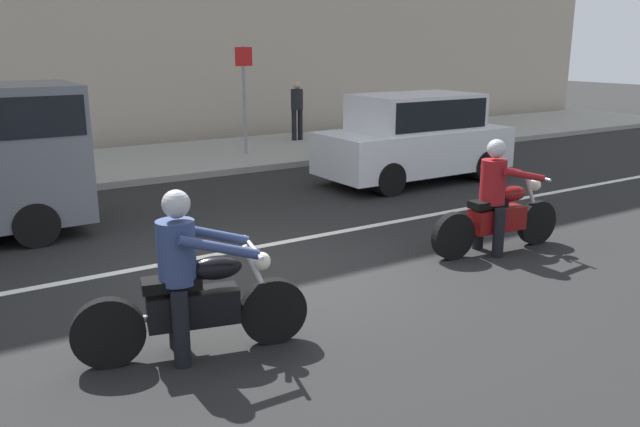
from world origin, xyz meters
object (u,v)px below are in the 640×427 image
(motorcycle_with_rider_denim_blue, at_px, (191,289))
(motorcycle_with_rider_crimson, at_px, (497,206))
(street_sign_post, at_px, (244,90))
(parked_hatchback_white, at_px, (415,137))
(pedestrian_bystander, at_px, (297,106))

(motorcycle_with_rider_denim_blue, distance_m, motorcycle_with_rider_crimson, 4.70)
(motorcycle_with_rider_denim_blue, relative_size, street_sign_post, 0.81)
(motorcycle_with_rider_crimson, bearing_deg, parked_hatchback_white, 63.13)
(motorcycle_with_rider_crimson, height_order, parked_hatchback_white, parked_hatchback_white)
(parked_hatchback_white, bearing_deg, motorcycle_with_rider_crimson, -116.87)
(motorcycle_with_rider_crimson, xyz_separation_m, street_sign_post, (0.34, 8.42, 1.07))
(motorcycle_with_rider_denim_blue, height_order, motorcycle_with_rider_crimson, same)
(motorcycle_with_rider_denim_blue, distance_m, parked_hatchback_white, 8.33)
(parked_hatchback_white, height_order, pedestrian_bystander, parked_hatchback_white)
(pedestrian_bystander, bearing_deg, motorcycle_with_rider_denim_blue, -124.87)
(motorcycle_with_rider_crimson, xyz_separation_m, pedestrian_bystander, (2.62, 9.80, 0.45))
(parked_hatchback_white, distance_m, pedestrian_bystander, 5.63)
(parked_hatchback_white, height_order, street_sign_post, street_sign_post)
(motorcycle_with_rider_denim_blue, distance_m, pedestrian_bystander, 12.74)
(street_sign_post, xyz_separation_m, pedestrian_bystander, (2.28, 1.37, -0.62))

